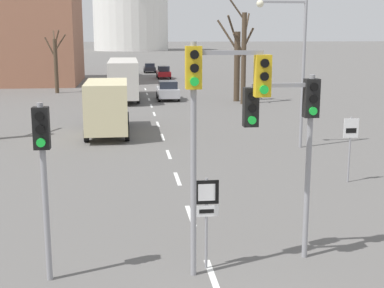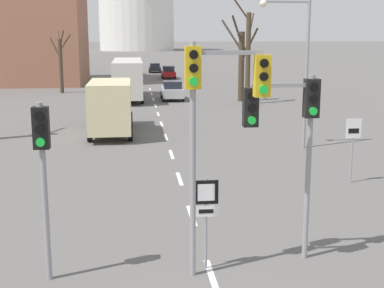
# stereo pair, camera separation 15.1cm
# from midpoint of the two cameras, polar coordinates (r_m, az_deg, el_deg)

# --- Properties ---
(lane_stripe_0) EXTENTS (0.16, 2.00, 0.01)m
(lane_stripe_0) POSITION_cam_midpoint_polar(r_m,az_deg,el_deg) (13.29, 2.48, -14.00)
(lane_stripe_0) COLOR silver
(lane_stripe_0) RESTS_ON ground_plane
(lane_stripe_1) EXTENTS (0.16, 2.00, 0.01)m
(lane_stripe_1) POSITION_cam_midpoint_polar(r_m,az_deg,el_deg) (17.42, 0.21, -7.62)
(lane_stripe_1) COLOR silver
(lane_stripe_1) RESTS_ON ground_plane
(lane_stripe_2) EXTENTS (0.16, 2.00, 0.01)m
(lane_stripe_2) POSITION_cam_midpoint_polar(r_m,az_deg,el_deg) (21.70, -1.14, -3.71)
(lane_stripe_2) COLOR silver
(lane_stripe_2) RESTS_ON ground_plane
(lane_stripe_3) EXTENTS (0.16, 2.00, 0.01)m
(lane_stripe_3) POSITION_cam_midpoint_polar(r_m,az_deg,el_deg) (26.05, -2.04, -1.10)
(lane_stripe_3) COLOR silver
(lane_stripe_3) RESTS_ON ground_plane
(lane_stripe_4) EXTENTS (0.16, 2.00, 0.01)m
(lane_stripe_4) POSITION_cam_midpoint_polar(r_m,az_deg,el_deg) (30.44, -2.67, 0.76)
(lane_stripe_4) COLOR silver
(lane_stripe_4) RESTS_ON ground_plane
(lane_stripe_5) EXTENTS (0.16, 2.00, 0.01)m
(lane_stripe_5) POSITION_cam_midpoint_polar(r_m,az_deg,el_deg) (34.87, -3.15, 2.15)
(lane_stripe_5) COLOR silver
(lane_stripe_5) RESTS_ON ground_plane
(lane_stripe_6) EXTENTS (0.16, 2.00, 0.01)m
(lane_stripe_6) POSITION_cam_midpoint_polar(r_m,az_deg,el_deg) (39.31, -3.52, 3.23)
(lane_stripe_6) COLOR silver
(lane_stripe_6) RESTS_ON ground_plane
(lane_stripe_7) EXTENTS (0.16, 2.00, 0.01)m
(lane_stripe_7) POSITION_cam_midpoint_polar(r_m,az_deg,el_deg) (43.76, -3.82, 4.09)
(lane_stripe_7) COLOR silver
(lane_stripe_7) RESTS_ON ground_plane
(lane_stripe_8) EXTENTS (0.16, 2.00, 0.01)m
(lane_stripe_8) POSITION_cam_midpoint_polar(r_m,az_deg,el_deg) (48.22, -4.06, 4.78)
(lane_stripe_8) COLOR silver
(lane_stripe_8) RESTS_ON ground_plane
(lane_stripe_9) EXTENTS (0.16, 2.00, 0.01)m
(lane_stripe_9) POSITION_cam_midpoint_polar(r_m,az_deg,el_deg) (52.69, -4.26, 5.37)
(lane_stripe_9) COLOR silver
(lane_stripe_9) RESTS_ON ground_plane
(lane_stripe_10) EXTENTS (0.16, 2.00, 0.01)m
(lane_stripe_10) POSITION_cam_midpoint_polar(r_m,az_deg,el_deg) (57.16, -4.43, 5.86)
(lane_stripe_10) COLOR silver
(lane_stripe_10) RESTS_ON ground_plane
(traffic_signal_centre_tall) EXTENTS (1.96, 0.34, 5.59)m
(traffic_signal_centre_tall) POSITION_cam_midpoint_polar(r_m,az_deg,el_deg) (12.28, 2.94, 4.54)
(traffic_signal_centre_tall) COLOR gray
(traffic_signal_centre_tall) RESTS_ON ground_plane
(traffic_signal_near_left) EXTENTS (0.36, 0.34, 4.26)m
(traffic_signal_near_left) POSITION_cam_midpoint_polar(r_m,az_deg,el_deg) (12.65, -15.31, -1.41)
(traffic_signal_near_left) COLOR gray
(traffic_signal_near_left) RESTS_ON ground_plane
(traffic_signal_near_right) EXTENTS (1.89, 0.34, 4.78)m
(traffic_signal_near_right) POSITION_cam_midpoint_polar(r_m,az_deg,el_deg) (13.48, 10.68, 2.31)
(traffic_signal_near_right) COLOR gray
(traffic_signal_near_right) RESTS_ON ground_plane
(route_sign_post) EXTENTS (0.60, 0.08, 2.34)m
(route_sign_post) POSITION_cam_midpoint_polar(r_m,az_deg,el_deg) (13.15, 1.84, -6.84)
(route_sign_post) COLOR gray
(route_sign_post) RESTS_ON ground_plane
(speed_limit_sign) EXTENTS (0.60, 0.08, 2.60)m
(speed_limit_sign) POSITION_cam_midpoint_polar(r_m,az_deg,el_deg) (21.70, 16.98, 0.54)
(speed_limit_sign) COLOR gray
(speed_limit_sign) RESTS_ON ground_plane
(street_lamp_right) EXTENTS (2.57, 0.36, 7.38)m
(street_lamp_right) POSITION_cam_midpoint_polar(r_m,az_deg,el_deg) (27.46, 11.30, 9.12)
(street_lamp_right) COLOR gray
(street_lamp_right) RESTS_ON ground_plane
(sedan_near_left) EXTENTS (1.78, 3.94, 1.43)m
(sedan_near_left) POSITION_cam_midpoint_polar(r_m,az_deg,el_deg) (81.96, -3.95, 8.12)
(sedan_near_left) COLOR black
(sedan_near_left) RESTS_ON ground_plane
(sedan_near_right) EXTENTS (1.75, 4.28, 1.64)m
(sedan_near_right) POSITION_cam_midpoint_polar(r_m,az_deg,el_deg) (70.85, -2.46, 7.67)
(sedan_near_right) COLOR maroon
(sedan_near_right) RESTS_ON ground_plane
(sedan_mid_centre) EXTENTS (1.88, 4.55, 1.58)m
(sedan_mid_centre) POSITION_cam_midpoint_polar(r_m,az_deg,el_deg) (77.44, -6.05, 7.94)
(sedan_mid_centre) COLOR silver
(sedan_mid_centre) RESTS_ON ground_plane
(sedan_far_left) EXTENTS (1.91, 4.14, 1.69)m
(sedan_far_left) POSITION_cam_midpoint_polar(r_m,az_deg,el_deg) (47.64, -2.05, 5.74)
(sedan_far_left) COLOR #B7B7BC
(sedan_far_left) RESTS_ON ground_plane
(city_bus) EXTENTS (2.66, 10.80, 3.48)m
(city_bus) POSITION_cam_midpoint_polar(r_m,az_deg,el_deg) (48.42, -6.77, 7.19)
(city_bus) COLOR beige
(city_bus) RESTS_ON ground_plane
(delivery_truck) EXTENTS (2.44, 7.20, 3.14)m
(delivery_truck) POSITION_cam_midpoint_polar(r_m,az_deg,el_deg) (31.47, -8.50, 4.13)
(delivery_truck) COLOR #333842
(delivery_truck) RESTS_ON ground_plane
(bare_tree_right_near) EXTENTS (3.02, 2.41, 9.94)m
(bare_tree_right_near) POSITION_cam_midpoint_polar(r_m,az_deg,el_deg) (44.83, 6.01, 9.51)
(bare_tree_right_near) COLOR #473828
(bare_tree_right_near) RESTS_ON ground_plane
(bare_tree_left_far) EXTENTS (2.21, 2.95, 6.17)m
(bare_tree_left_far) POSITION_cam_midpoint_polar(r_m,az_deg,el_deg) (54.73, -13.75, 8.50)
(bare_tree_left_far) COLOR #473828
(bare_tree_left_far) RESTS_ON ground_plane
(bare_tree_right_far) EXTENTS (2.81, 2.28, 7.32)m
(bare_tree_right_far) POSITION_cam_midpoint_polar(r_m,az_deg,el_deg) (46.63, 5.35, 8.68)
(bare_tree_right_far) COLOR #473828
(bare_tree_right_far) RESTS_ON ground_plane
(apartment_block_left) EXTENTS (18.00, 14.00, 19.04)m
(apartment_block_left) POSITION_cam_midpoint_polar(r_m,az_deg,el_deg) (67.83, -19.38, 14.21)
(apartment_block_left) COLOR #9E664C
(apartment_block_left) RESTS_ON ground_plane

